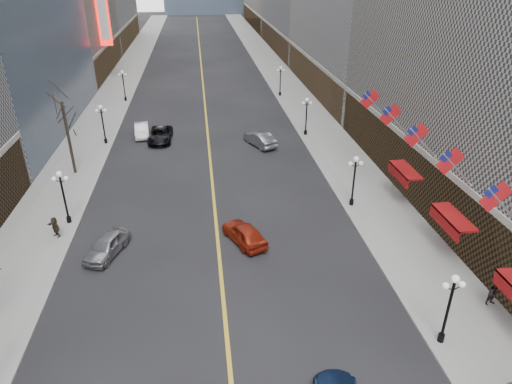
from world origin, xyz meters
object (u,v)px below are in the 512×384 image
object	(u,v)px
car_sb_far	(260,139)
streetlamp_west_3	(123,82)
streetlamp_east_3	(280,78)
car_nb_far	(160,135)
streetlamp_west_2	(102,120)
car_nb_mid	(142,130)
streetlamp_east_1	(354,176)
streetlamp_west_1	(63,192)
streetlamp_east_0	(450,302)
streetlamp_east_2	(307,112)
car_nb_near	(107,246)
car_sb_mid	(244,233)

from	to	relation	value
car_sb_far	streetlamp_west_3	bearing A→B (deg)	-73.49
streetlamp_east_3	car_nb_far	size ratio (longest dim) A/B	0.82
car_sb_far	streetlamp_west_2	bearing A→B (deg)	-32.57
car_nb_mid	car_sb_far	distance (m)	14.64
streetlamp_east_1	streetlamp_west_1	xyz separation A→B (m)	(-23.60, 0.00, 0.00)
streetlamp_east_0	streetlamp_east_2	world-z (taller)	same
streetlamp_west_2	car_nb_far	bearing A→B (deg)	2.49
streetlamp_east_2	car_nb_far	xyz separation A→B (m)	(-17.36, 0.27, -2.13)
car_nb_near	car_nb_far	distance (m)	23.22
streetlamp_east_0	car_nb_near	xyz separation A→B (m)	(-19.82, 11.18, -2.15)
car_nb_far	car_sb_far	xyz separation A→B (m)	(11.42, -2.93, 0.04)
streetlamp_west_2	car_nb_near	xyz separation A→B (m)	(3.78, -22.82, -2.15)
streetlamp_east_2	car_nb_far	bearing A→B (deg)	179.10
streetlamp_west_1	car_sb_far	xyz separation A→B (m)	(17.66, 15.34, -2.09)
streetlamp_east_2	streetlamp_west_1	distance (m)	29.68
streetlamp_east_0	streetlamp_west_1	distance (m)	28.51
car_sb_mid	streetlamp_west_3	bearing A→B (deg)	-95.11
streetlamp_west_2	streetlamp_west_3	bearing A→B (deg)	90.00
streetlamp_east_0	car_sb_far	distance (m)	31.97
streetlamp_east_0	car_nb_mid	bearing A→B (deg)	118.46
streetlamp_east_3	car_nb_mid	bearing A→B (deg)	-141.52
car_sb_mid	car_nb_far	bearing A→B (deg)	-95.54
streetlamp_east_2	car_sb_far	distance (m)	6.84
streetlamp_west_2	car_nb_near	size ratio (longest dim) A/B	1.02
car_sb_far	car_nb_near	bearing A→B (deg)	31.45
car_nb_far	streetlamp_east_1	bearing A→B (deg)	-44.07
streetlamp_west_1	streetlamp_east_3	bearing A→B (deg)	56.75
streetlamp_west_1	car_sb_mid	bearing A→B (deg)	-17.83
streetlamp_east_3	car_sb_far	world-z (taller)	streetlamp_east_3
car_nb_mid	car_sb_mid	size ratio (longest dim) A/B	1.00
car_nb_far	car_nb_near	bearing A→B (deg)	-93.68
streetlamp_west_2	car_nb_mid	world-z (taller)	streetlamp_west_2
car_nb_near	car_nb_far	bearing A→B (deg)	105.62
streetlamp_east_1	streetlamp_east_2	size ratio (longest dim) A/B	1.00
car_nb_far	car_sb_far	size ratio (longest dim) A/B	1.13
streetlamp_east_3	car_nb_far	bearing A→B (deg)	-134.40
car_nb_near	car_sb_far	world-z (taller)	car_sb_far
streetlamp_east_3	streetlamp_west_2	world-z (taller)	same
streetlamp_east_1	streetlamp_west_3	world-z (taller)	same
streetlamp_east_1	streetlamp_west_2	world-z (taller)	same
streetlamp_west_3	car_nb_mid	bearing A→B (deg)	-76.02
streetlamp_east_2	streetlamp_east_3	size ratio (longest dim) A/B	1.00
streetlamp_east_3	streetlamp_west_2	xyz separation A→B (m)	(-23.60, -18.00, 0.00)
streetlamp_east_0	streetlamp_west_1	xyz separation A→B (m)	(-23.60, 16.00, 0.00)
car_sb_mid	streetlamp_east_2	bearing A→B (deg)	-137.55
streetlamp_west_1	car_nb_near	world-z (taller)	streetlamp_west_1
streetlamp_west_3	streetlamp_east_0	bearing A→B (deg)	-65.59
streetlamp_west_3	streetlamp_east_2	bearing A→B (deg)	-37.33
streetlamp_west_2	streetlamp_west_1	bearing A→B (deg)	-90.00
streetlamp_east_0	streetlamp_east_2	distance (m)	34.00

